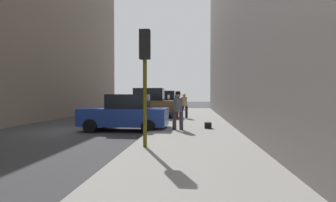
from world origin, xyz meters
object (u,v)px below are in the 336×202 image
Objects in this scene: duffel_bag at (208,125)px; parked_red_hatchback at (169,102)px; pedestrian_in_tan_coat at (184,104)px; rolling_suitcase at (176,114)px; parked_black_suv at (164,102)px; fire_hydrant at (171,113)px; traffic_light at (145,62)px; parked_gray_coupe at (157,105)px; parked_bronze_suv at (147,105)px; parked_blue_sedan at (125,113)px; pedestrian_with_beanie at (178,108)px.

parked_red_hatchback is at bearing 100.16° from duffel_bag.
pedestrian_in_tan_coat reaches higher than rolling_suitcase.
parked_red_hatchback is 17.23m from pedestrian_in_tan_coat.
parked_black_suv reaches higher than fire_hydrant.
traffic_light is at bearing -91.73° from rolling_suitcase.
duffel_bag is at bearing -67.57° from fire_hydrant.
duffel_bag is at bearing -69.42° from parked_gray_coupe.
parked_bronze_suv is 1.94m from fire_hydrant.
fire_hydrant is at bearing -71.34° from parked_gray_coupe.
parked_blue_sedan and parked_gray_coupe have the same top height.
traffic_light is (1.85, -21.44, 1.73)m from parked_black_suv.
parked_blue_sedan is 4.06× the size of rolling_suitcase.
parked_gray_coupe is at bearing 117.07° from pedestrian_in_tan_coat.
pedestrian_in_tan_coat is 6.18m from pedestrian_with_beanie.
parked_blue_sedan is at bearing -115.38° from pedestrian_in_tan_coat.
parked_gray_coupe is 5.91m from pedestrian_in_tan_coat.
parked_red_hatchback is (-0.00, 22.68, 0.00)m from parked_blue_sedan.
rolling_suitcase is (0.29, 9.54, -2.27)m from traffic_light.
parked_red_hatchback is at bearing 90.00° from parked_bronze_suv.
parked_gray_coupe is at bearing 90.00° from parked_bronze_suv.
fire_hydrant is at bearing 72.07° from parked_blue_sedan.
parked_red_hatchback is 1.18× the size of traffic_light.
traffic_light is at bearing -68.16° from parked_blue_sedan.
parked_gray_coupe is 2.39× the size of pedestrian_with_beanie.
pedestrian_in_tan_coat is at bearing 85.38° from traffic_light.
fire_hydrant is at bearing -14.69° from parked_bronze_suv.
parked_black_suv is 5.87m from parked_red_hatchback.
traffic_light reaches higher than fire_hydrant.
traffic_light reaches higher than parked_gray_coupe.
rolling_suitcase is 5.11m from duffel_bag.
pedestrian_with_beanie is at bearing -81.41° from parked_black_suv.
parked_blue_sedan is 6.00× the size of fire_hydrant.
parked_black_suv is at bearing 99.11° from fire_hydrant.
fire_hydrant is (1.80, -17.11, -0.35)m from parked_red_hatchback.
parked_blue_sedan is 6.05m from parked_bronze_suv.
pedestrian_in_tan_coat is 5.71m from duffel_bag.
duffel_bag is (4.03, -16.65, -0.74)m from parked_black_suv.
parked_bronze_suv reaches higher than duffel_bag.
rolling_suitcase is at bearing 95.01° from pedestrian_with_beanie.
parked_black_suv is 17.54m from pedestrian_with_beanie.
parked_bronze_suv is 4.46× the size of rolling_suitcase.
pedestrian_with_beanie is 1.79m from duffel_bag.
parked_black_suv reaches higher than rolling_suitcase.
pedestrian_in_tan_coat reaches higher than parked_red_hatchback.
parked_bronze_suv is at bearing -90.00° from parked_red_hatchback.
pedestrian_with_beanie reaches higher than parked_gray_coupe.
parked_blue_sedan is 2.38× the size of pedestrian_with_beanie.
parked_bronze_suv is at bearing 165.31° from fire_hydrant.
parked_bronze_suv is at bearing 171.81° from pedestrian_in_tan_coat.
pedestrian_with_beanie reaches higher than duffel_bag.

